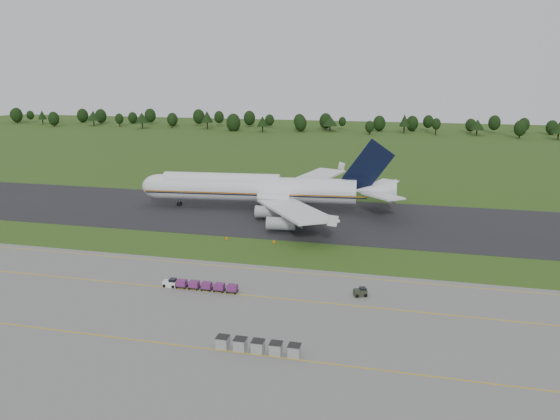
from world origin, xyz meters
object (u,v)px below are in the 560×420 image
(uld_row, at_px, (258,346))
(edge_markers, at_px, (250,240))
(baggage_train, at_px, (199,285))
(aircraft, at_px, (260,189))
(utility_cart, at_px, (360,293))

(uld_row, relative_size, edge_markers, 1.01)
(uld_row, distance_m, edge_markers, 47.29)
(baggage_train, bearing_deg, uld_row, -49.36)
(baggage_train, bearing_deg, edge_markers, 88.50)
(aircraft, xyz_separation_m, uld_row, (20.17, -73.06, -4.59))
(uld_row, bearing_deg, utility_cart, 62.38)
(aircraft, distance_m, utility_cart, 60.73)
(baggage_train, bearing_deg, aircraft, 95.12)
(uld_row, height_order, edge_markers, uld_row)
(aircraft, xyz_separation_m, baggage_train, (4.96, -55.33, -4.66))
(utility_cart, xyz_separation_m, uld_row, (-11.10, -21.22, 0.24))
(baggage_train, xyz_separation_m, utility_cart, (26.32, 3.49, -0.17))
(baggage_train, relative_size, utility_cart, 5.57)
(utility_cart, xyz_separation_m, edge_markers, (-25.60, 23.79, -0.33))
(uld_row, bearing_deg, edge_markers, 107.86)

